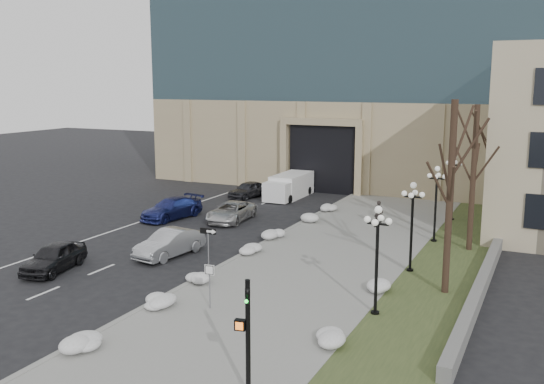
{
  "coord_description": "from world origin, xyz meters",
  "views": [
    {
      "loc": [
        14.78,
        -17.79,
        9.8
      ],
      "look_at": [
        0.07,
        13.13,
        3.5
      ],
      "focal_mm": 40.0,
      "sensor_mm": 36.0,
      "label": 1
    }
  ],
  "objects_px": {
    "car_c": "(172,209)",
    "pedestrian": "(378,213)",
    "car_e": "(248,190)",
    "lamppost_d": "(454,178)",
    "car_a": "(54,257)",
    "traffic_signal": "(247,341)",
    "lamppost_b": "(412,215)",
    "car_b": "(170,243)",
    "one_way_sign": "(211,237)",
    "box_truck": "(289,187)",
    "keep_sign": "(210,277)",
    "car_d": "(231,212)",
    "lamppost_a": "(377,246)",
    "lamppost_c": "(436,194)"
  },
  "relations": [
    {
      "from": "lamppost_a",
      "to": "lamppost_b",
      "type": "height_order",
      "value": "same"
    },
    {
      "from": "car_c",
      "to": "pedestrian",
      "type": "bearing_deg",
      "value": 26.66
    },
    {
      "from": "traffic_signal",
      "to": "lamppost_b",
      "type": "xyz_separation_m",
      "value": [
        1.71,
        14.87,
        1.13
      ]
    },
    {
      "from": "car_c",
      "to": "lamppost_a",
      "type": "xyz_separation_m",
      "value": [
        18.37,
        -11.6,
        2.33
      ]
    },
    {
      "from": "car_e",
      "to": "lamppost_d",
      "type": "relative_size",
      "value": 0.86
    },
    {
      "from": "car_c",
      "to": "lamppost_a",
      "type": "distance_m",
      "value": 21.85
    },
    {
      "from": "car_c",
      "to": "lamppost_a",
      "type": "bearing_deg",
      "value": -22.05
    },
    {
      "from": "car_a",
      "to": "traffic_signal",
      "type": "distance_m",
      "value": 16.84
    },
    {
      "from": "car_e",
      "to": "lamppost_d",
      "type": "bearing_deg",
      "value": 5.99
    },
    {
      "from": "car_c",
      "to": "keep_sign",
      "type": "relative_size",
      "value": 2.48
    },
    {
      "from": "car_c",
      "to": "car_e",
      "type": "relative_size",
      "value": 1.25
    },
    {
      "from": "car_a",
      "to": "lamppost_b",
      "type": "height_order",
      "value": "lamppost_b"
    },
    {
      "from": "keep_sign",
      "to": "traffic_signal",
      "type": "distance_m",
      "value": 7.64
    },
    {
      "from": "car_c",
      "to": "box_truck",
      "type": "xyz_separation_m",
      "value": [
        4.42,
        10.91,
        0.21
      ]
    },
    {
      "from": "lamppost_b",
      "to": "keep_sign",
      "type": "bearing_deg",
      "value": -126.21
    },
    {
      "from": "car_d",
      "to": "pedestrian",
      "type": "distance_m",
      "value": 10.28
    },
    {
      "from": "box_truck",
      "to": "traffic_signal",
      "type": "height_order",
      "value": "traffic_signal"
    },
    {
      "from": "car_a",
      "to": "car_e",
      "type": "bearing_deg",
      "value": 78.62
    },
    {
      "from": "car_a",
      "to": "lamppost_d",
      "type": "height_order",
      "value": "lamppost_d"
    },
    {
      "from": "car_c",
      "to": "box_truck",
      "type": "distance_m",
      "value": 11.77
    },
    {
      "from": "one_way_sign",
      "to": "lamppost_b",
      "type": "bearing_deg",
      "value": 24.54
    },
    {
      "from": "car_b",
      "to": "lamppost_d",
      "type": "height_order",
      "value": "lamppost_d"
    },
    {
      "from": "car_a",
      "to": "box_truck",
      "type": "xyz_separation_m",
      "value": [
        2.94,
        23.71,
        0.22
      ]
    },
    {
      "from": "lamppost_a",
      "to": "traffic_signal",
      "type": "bearing_deg",
      "value": -101.51
    },
    {
      "from": "pedestrian",
      "to": "lamppost_b",
      "type": "xyz_separation_m",
      "value": [
        4.28,
        -9.26,
        2.12
      ]
    },
    {
      "from": "one_way_sign",
      "to": "traffic_signal",
      "type": "distance_m",
      "value": 12.37
    },
    {
      "from": "car_a",
      "to": "lamppost_a",
      "type": "xyz_separation_m",
      "value": [
        16.89,
        1.19,
        2.34
      ]
    },
    {
      "from": "car_b",
      "to": "pedestrian",
      "type": "xyz_separation_m",
      "value": [
        8.69,
        12.13,
        0.2
      ]
    },
    {
      "from": "box_truck",
      "to": "lamppost_a",
      "type": "bearing_deg",
      "value": -58.65
    },
    {
      "from": "car_e",
      "to": "pedestrian",
      "type": "distance_m",
      "value": 13.86
    },
    {
      "from": "box_truck",
      "to": "pedestrian",
      "type": "bearing_deg",
      "value": -35.38
    },
    {
      "from": "car_c",
      "to": "lamppost_d",
      "type": "bearing_deg",
      "value": 33.49
    },
    {
      "from": "car_d",
      "to": "lamppost_a",
      "type": "distance_m",
      "value": 19.14
    },
    {
      "from": "lamppost_d",
      "to": "car_e",
      "type": "bearing_deg",
      "value": 174.86
    },
    {
      "from": "box_truck",
      "to": "lamppost_b",
      "type": "bearing_deg",
      "value": -49.37
    },
    {
      "from": "car_b",
      "to": "keep_sign",
      "type": "bearing_deg",
      "value": -36.38
    },
    {
      "from": "box_truck",
      "to": "lamppost_c",
      "type": "bearing_deg",
      "value": -34.73
    },
    {
      "from": "car_a",
      "to": "pedestrian",
      "type": "relative_size",
      "value": 2.6
    },
    {
      "from": "car_b",
      "to": "car_c",
      "type": "distance_m",
      "value": 9.64
    },
    {
      "from": "car_a",
      "to": "car_c",
      "type": "xyz_separation_m",
      "value": [
        -1.48,
        12.8,
        0.01
      ]
    },
    {
      "from": "pedestrian",
      "to": "lamppost_d",
      "type": "distance_m",
      "value": 6.07
    },
    {
      "from": "car_b",
      "to": "lamppost_d",
      "type": "distance_m",
      "value": 20.63
    },
    {
      "from": "car_b",
      "to": "one_way_sign",
      "type": "relative_size",
      "value": 1.85
    },
    {
      "from": "one_way_sign",
      "to": "box_truck",
      "type": "bearing_deg",
      "value": 99.26
    },
    {
      "from": "one_way_sign",
      "to": "lamppost_c",
      "type": "xyz_separation_m",
      "value": [
        9.02,
        11.4,
        1.02
      ]
    },
    {
      "from": "pedestrian",
      "to": "lamppost_b",
      "type": "bearing_deg",
      "value": 111.22
    },
    {
      "from": "car_d",
      "to": "box_truck",
      "type": "height_order",
      "value": "box_truck"
    },
    {
      "from": "lamppost_b",
      "to": "car_b",
      "type": "bearing_deg",
      "value": -167.5
    },
    {
      "from": "car_c",
      "to": "lamppost_b",
      "type": "height_order",
      "value": "lamppost_b"
    },
    {
      "from": "car_c",
      "to": "pedestrian",
      "type": "relative_size",
      "value": 3.08
    }
  ]
}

